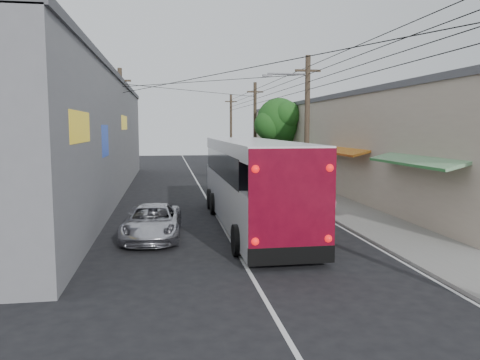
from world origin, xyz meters
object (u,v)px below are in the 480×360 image
at_px(pedestrian_near, 332,196).
at_px(jeepney, 152,222).
at_px(parked_suv, 275,181).
at_px(parked_car_far, 243,166).
at_px(coach_bus, 252,182).
at_px(parked_car_mid, 248,173).
at_px(pedestrian_far, 324,178).

bearing_deg(pedestrian_near, jeepney, 1.02).
distance_m(parked_suv, parked_car_far, 12.92).
xyz_separation_m(coach_bus, pedestrian_near, (4.19, 1.70, -0.94)).
distance_m(parked_car_far, pedestrian_near, 21.18).
relative_size(parked_car_mid, parked_car_far, 1.03).
xyz_separation_m(jeepney, parked_suv, (7.49, 11.55, 0.16)).
distance_m(jeepney, pedestrian_far, 15.03).
relative_size(jeepney, parked_car_mid, 1.07).
height_order(parked_suv, parked_car_mid, parked_suv).
xyz_separation_m(coach_bus, parked_car_mid, (2.59, 15.42, -1.16)).
relative_size(jeepney, pedestrian_near, 2.74).
bearing_deg(coach_bus, jeepney, -158.84).
xyz_separation_m(jeepney, pedestrian_far, (10.49, 10.75, 0.35)).
distance_m(coach_bus, pedestrian_far, 11.19).
bearing_deg(parked_suv, coach_bus, -113.90).
height_order(jeepney, parked_car_far, parked_car_far).
xyz_separation_m(parked_car_mid, parked_car_far, (0.80, 7.44, -0.04)).
relative_size(jeepney, parked_suv, 0.84).
distance_m(coach_bus, parked_suv, 10.56).
bearing_deg(parked_suv, pedestrian_far, -19.94).
bearing_deg(parked_car_far, parked_car_mid, -93.80).
bearing_deg(parked_car_mid, coach_bus, -101.11).
xyz_separation_m(jeepney, parked_car_far, (7.49, 24.47, 0.05)).
relative_size(pedestrian_near, pedestrian_far, 0.96).
xyz_separation_m(parked_car_mid, pedestrian_far, (3.80, -6.28, 0.26)).
relative_size(coach_bus, pedestrian_far, 7.33).
height_order(coach_bus, parked_car_mid, coach_bus).
distance_m(coach_bus, parked_car_mid, 15.68).
xyz_separation_m(coach_bus, parked_car_far, (3.39, 22.86, -1.21)).
relative_size(coach_bus, jeepney, 2.79).
relative_size(parked_suv, pedestrian_near, 3.28).
bearing_deg(coach_bus, parked_car_mid, 80.22).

